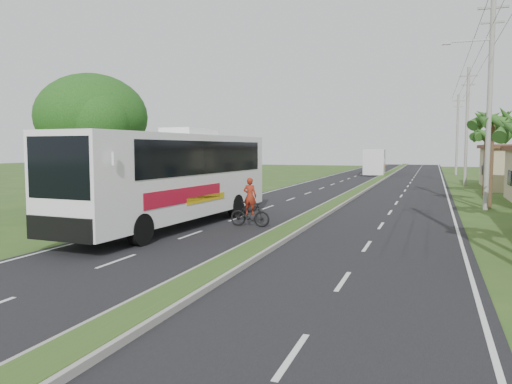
% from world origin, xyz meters
% --- Properties ---
extents(ground, '(180.00, 180.00, 0.00)m').
position_xyz_m(ground, '(0.00, 0.00, 0.00)').
color(ground, '#2A4F1D').
rests_on(ground, ground).
extents(road_asphalt, '(14.00, 160.00, 0.02)m').
position_xyz_m(road_asphalt, '(0.00, 20.00, 0.01)').
color(road_asphalt, black).
rests_on(road_asphalt, ground).
extents(median_strip, '(1.20, 160.00, 0.18)m').
position_xyz_m(median_strip, '(0.00, 20.00, 0.10)').
color(median_strip, gray).
rests_on(median_strip, ground).
extents(lane_edge_left, '(0.12, 160.00, 0.01)m').
position_xyz_m(lane_edge_left, '(-6.70, 20.00, 0.00)').
color(lane_edge_left, silver).
rests_on(lane_edge_left, ground).
extents(lane_edge_right, '(0.12, 160.00, 0.01)m').
position_xyz_m(lane_edge_right, '(6.70, 20.00, 0.00)').
color(lane_edge_right, silver).
rests_on(lane_edge_right, ground).
extents(palm_verge_c, '(2.40, 2.40, 5.85)m').
position_xyz_m(palm_verge_c, '(8.80, 19.00, 5.12)').
color(palm_verge_c, '#473321').
rests_on(palm_verge_c, ground).
extents(palm_verge_d, '(2.40, 2.40, 5.25)m').
position_xyz_m(palm_verge_d, '(9.30, 28.00, 4.55)').
color(palm_verge_d, '#473321').
rests_on(palm_verge_d, ground).
extents(shade_tree, '(6.30, 6.00, 7.54)m').
position_xyz_m(shade_tree, '(-12.11, 10.02, 5.03)').
color(shade_tree, '#473321').
rests_on(shade_tree, ground).
extents(utility_pole_b, '(3.20, 0.28, 12.00)m').
position_xyz_m(utility_pole_b, '(8.47, 18.00, 6.26)').
color(utility_pole_b, gray).
rests_on(utility_pole_b, ground).
extents(utility_pole_c, '(1.60, 0.28, 11.00)m').
position_xyz_m(utility_pole_c, '(8.50, 38.00, 5.67)').
color(utility_pole_c, gray).
rests_on(utility_pole_c, ground).
extents(utility_pole_d, '(1.60, 0.28, 10.50)m').
position_xyz_m(utility_pole_d, '(8.50, 58.00, 5.42)').
color(utility_pole_d, gray).
rests_on(utility_pole_d, ground).
extents(coach_bus_main, '(3.65, 13.82, 4.42)m').
position_xyz_m(coach_bus_main, '(-5.20, 6.87, 2.43)').
color(coach_bus_main, white).
rests_on(coach_bus_main, ground).
extents(coach_bus_far, '(3.33, 11.83, 3.40)m').
position_xyz_m(coach_bus_far, '(-1.80, 56.37, 1.93)').
color(coach_bus_far, white).
rests_on(coach_bus_far, ground).
extents(motorcyclist, '(1.85, 0.53, 2.21)m').
position_xyz_m(motorcyclist, '(-2.00, 7.84, 0.78)').
color(motorcyclist, black).
rests_on(motorcyclist, ground).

